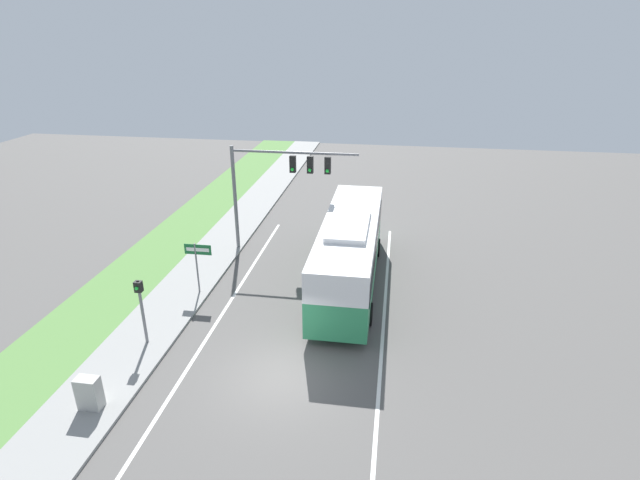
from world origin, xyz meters
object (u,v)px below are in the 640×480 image
at_px(signal_gantry, 277,176).
at_px(utility_cabinet, 89,393).
at_px(pedestrian_signal, 141,302).
at_px(bus, 350,247).
at_px(street_sign, 198,258).

distance_m(signal_gantry, utility_cabinet, 14.48).
xyz_separation_m(pedestrian_signal, utility_cabinet, (-0.06, -3.83, -1.26)).
height_order(bus, street_sign, bus).
xyz_separation_m(bus, utility_cabinet, (-7.63, -10.26, -1.29)).
distance_m(bus, street_sign, 7.27).
bearing_deg(bus, pedestrian_signal, -139.63).
relative_size(signal_gantry, pedestrian_signal, 2.41).
relative_size(bus, street_sign, 4.33).
distance_m(street_sign, utility_cabinet, 8.26).
bearing_deg(signal_gantry, pedestrian_signal, -108.42).
distance_m(pedestrian_signal, utility_cabinet, 4.03).
xyz_separation_m(signal_gantry, pedestrian_signal, (-3.25, -9.76, -2.50)).
xyz_separation_m(signal_gantry, utility_cabinet, (-3.31, -13.59, -3.76)).
bearing_deg(bus, utility_cabinet, -126.61).
distance_m(signal_gantry, pedestrian_signal, 10.58).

